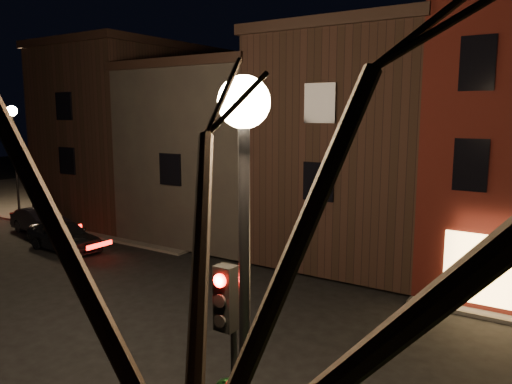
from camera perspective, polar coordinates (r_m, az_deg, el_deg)
ground at (r=15.55m, az=-7.62°, el=-14.46°), size 120.00×120.00×0.00m
sidewalk_far_left at (r=42.98m, az=-10.24°, el=0.70°), size 30.00×30.00×0.12m
row_building_a at (r=22.67m, az=12.92°, el=5.40°), size 7.30×10.30×9.40m
row_building_b at (r=26.15m, az=-2.20°, el=4.98°), size 7.80×10.30×8.40m
row_building_c at (r=30.90m, az=-13.28°, el=6.76°), size 7.30×10.30×9.90m
street_lamp_near at (r=5.80m, az=-1.36°, el=-0.90°), size 0.60×0.60×6.48m
street_lamp_far at (r=33.11m, az=-26.00°, el=6.40°), size 0.60×0.60×6.48m
traffic_signal at (r=7.29m, az=-3.04°, el=-18.53°), size 0.58×0.38×4.05m
bare_tree_right at (r=2.94m, az=-8.57°, el=8.28°), size 6.40×6.40×8.50m
parked_car_a at (r=24.29m, az=-21.09°, el=-4.64°), size 4.15×1.86×1.38m
parked_car_b at (r=27.97m, az=-23.32°, el=-3.07°), size 4.21×1.85×1.34m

